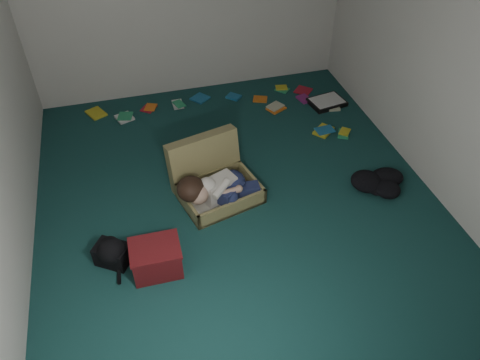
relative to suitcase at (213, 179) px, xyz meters
name	(u,v)px	position (x,y,z in m)	size (l,w,h in m)	color
floor	(236,196)	(0.21, -0.14, -0.17)	(4.50, 4.50, 0.00)	#16403E
wall_front	(350,305)	(0.21, -2.39, 1.13)	(4.50, 4.50, 0.00)	silver
wall_right	(441,57)	(2.21, -0.14, 1.13)	(4.50, 4.50, 0.00)	silver
suitcase	(213,179)	(0.00, 0.00, 0.00)	(0.93, 0.92, 0.57)	#938851
person	(217,188)	(0.00, -0.20, 0.04)	(0.86, 0.43, 0.35)	silver
maroon_bin	(156,258)	(-0.71, -0.87, -0.02)	(0.44, 0.35, 0.30)	#5B1216
backpack	(113,253)	(-1.07, -0.67, -0.06)	(0.37, 0.29, 0.22)	black
clothing_pile	(380,184)	(1.68, -0.44, -0.10)	(0.46, 0.37, 0.15)	black
paper_tray	(327,102)	(1.82, 1.24, -0.14)	(0.50, 0.41, 0.06)	black
book_scatter	(243,107)	(0.73, 1.46, -0.16)	(3.19, 1.52, 0.02)	gold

